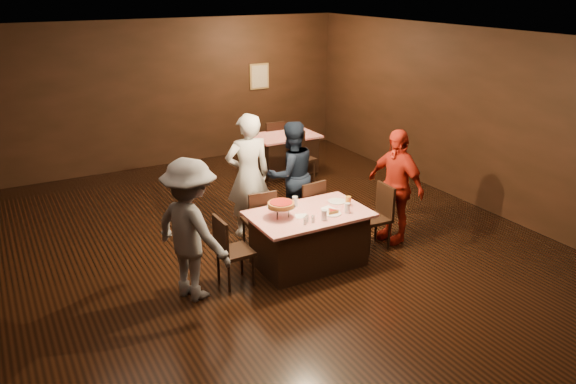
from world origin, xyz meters
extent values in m
plane|color=black|center=(0.00, 0.00, 0.00)|extent=(10.00, 10.00, 0.00)
cube|color=silver|center=(0.00, 0.00, 3.00)|extent=(8.00, 10.00, 0.04)
cube|color=black|center=(0.00, 5.00, 1.50)|extent=(8.00, 0.04, 3.00)
cube|color=black|center=(4.00, 0.00, 1.50)|extent=(0.04, 10.00, 3.00)
cube|color=tan|center=(2.20, 4.97, 1.70)|extent=(0.46, 0.03, 0.56)
cube|color=beige|center=(2.20, 4.95, 1.70)|extent=(0.38, 0.01, 0.48)
cube|color=#B60E0C|center=(0.32, -0.37, 0.39)|extent=(1.60, 1.00, 0.77)
cube|color=red|center=(1.97, 3.34, 0.39)|extent=(1.30, 0.90, 0.77)
cube|color=black|center=(-0.08, 0.38, 0.47)|extent=(0.45, 0.45, 0.95)
cube|color=black|center=(0.72, 0.38, 0.47)|extent=(0.46, 0.46, 0.95)
cube|color=black|center=(-0.78, -0.37, 0.47)|extent=(0.43, 0.43, 0.95)
cube|color=black|center=(1.42, -0.37, 0.47)|extent=(0.44, 0.44, 0.95)
cube|color=black|center=(1.97, 2.64, 0.47)|extent=(0.48, 0.48, 0.95)
cube|color=black|center=(1.97, 3.94, 0.47)|extent=(0.43, 0.43, 0.95)
imported|color=silver|center=(0.03, 0.93, 0.96)|extent=(0.74, 0.53, 1.91)
imported|color=black|center=(0.76, 0.92, 0.85)|extent=(0.85, 0.67, 1.71)
imported|color=#5A5B5F|center=(-1.35, -0.39, 0.90)|extent=(1.06, 1.32, 1.79)
imported|color=#A82011|center=(1.85, -0.29, 0.86)|extent=(0.58, 1.07, 1.72)
cylinder|color=black|center=(-0.08, -0.22, 0.84)|extent=(0.01, 0.01, 0.15)
cylinder|color=black|center=(-0.17, -0.37, 0.84)|extent=(0.01, 0.01, 0.15)
cylinder|color=black|center=(0.01, -0.37, 0.84)|extent=(0.01, 0.01, 0.15)
cylinder|color=silver|center=(-0.08, -0.32, 0.93)|extent=(0.38, 0.38, 0.01)
cylinder|color=#B27233|center=(-0.08, -0.32, 0.96)|extent=(0.35, 0.35, 0.05)
cylinder|color=#A5140C|center=(-0.08, -0.32, 0.98)|extent=(0.30, 0.30, 0.01)
cylinder|color=white|center=(0.57, -0.55, 0.78)|extent=(0.25, 0.25, 0.01)
cylinder|color=#B27233|center=(0.57, -0.55, 0.81)|extent=(0.18, 0.18, 0.04)
cylinder|color=#A5140C|center=(0.57, -0.55, 0.83)|extent=(0.14, 0.14, 0.01)
cylinder|color=white|center=(0.87, -0.22, 0.78)|extent=(0.25, 0.25, 0.01)
cylinder|color=silver|center=(0.37, -0.67, 0.84)|extent=(0.08, 0.08, 0.14)
cylinder|color=silver|center=(0.77, -0.62, 0.84)|extent=(0.08, 0.08, 0.14)
cylinder|color=#BF7F26|center=(0.92, -0.42, 0.84)|extent=(0.08, 0.08, 0.14)
cylinder|color=silver|center=(0.27, -0.07, 0.84)|extent=(0.08, 0.08, 0.14)
cylinder|color=silver|center=(0.14, -0.62, 0.81)|extent=(0.04, 0.04, 0.08)
cylinder|color=silver|center=(0.14, -0.62, 0.85)|extent=(0.05, 0.05, 0.02)
cylinder|color=silver|center=(0.20, -0.67, 0.81)|extent=(0.04, 0.04, 0.08)
cylinder|color=silver|center=(0.20, -0.67, 0.85)|extent=(0.05, 0.05, 0.02)
cylinder|color=silver|center=(0.08, -0.67, 0.81)|extent=(0.04, 0.04, 0.08)
cylinder|color=silver|center=(0.08, -0.67, 0.85)|extent=(0.05, 0.05, 0.02)
cube|color=white|center=(0.62, -0.37, 0.77)|extent=(0.19, 0.19, 0.01)
cube|color=white|center=(0.17, -0.42, 0.77)|extent=(0.21, 0.21, 0.01)
camera|label=1|loc=(-3.29, -6.33, 3.72)|focal=35.00mm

